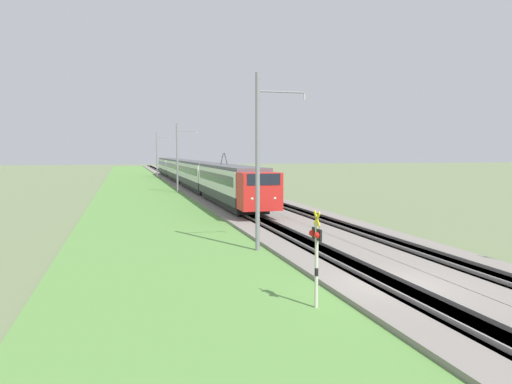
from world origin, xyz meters
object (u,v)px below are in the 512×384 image
object	(u,v)px
passenger_train	(188,171)
catenary_mast_far	(157,155)
crossing_signal_near	(316,251)
catenary_mast_near	(259,161)
catenary_mast_mid	(178,157)

from	to	relation	value
passenger_train	catenary_mast_far	distance (m)	25.62
crossing_signal_near	catenary_mast_near	xyz separation A→B (m)	(9.33, -0.71, 2.63)
passenger_train	crossing_signal_near	distance (m)	58.37
crossing_signal_near	catenary_mast_far	xyz separation A→B (m)	(83.66, -0.71, 2.66)
passenger_train	catenary_mast_near	world-z (taller)	catenary_mast_near
passenger_train	catenary_mast_near	distance (m)	49.07
catenary_mast_mid	catenary_mast_far	xyz separation A→B (m)	(37.16, 0.00, 0.19)
passenger_train	catenary_mast_mid	world-z (taller)	catenary_mast_mid
catenary_mast_mid	catenary_mast_far	distance (m)	37.16
passenger_train	crossing_signal_near	world-z (taller)	passenger_train
catenary_mast_near	catenary_mast_mid	bearing A→B (deg)	-0.00
catenary_mast_near	catenary_mast_far	world-z (taller)	catenary_mast_far
passenger_train	crossing_signal_near	bearing A→B (deg)	-3.31
crossing_signal_near	catenary_mast_near	size ratio (longest dim) A/B	0.36
catenary_mast_far	passenger_train	bearing A→B (deg)	-174.01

